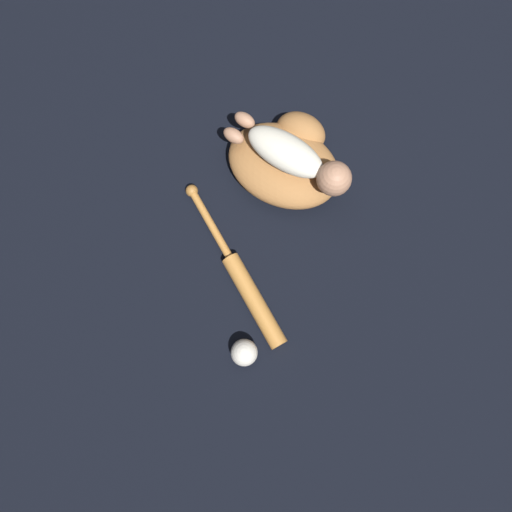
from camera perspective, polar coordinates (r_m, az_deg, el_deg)
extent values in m
plane|color=black|center=(1.44, 3.49, 8.45)|extent=(6.00, 6.00, 0.00)
ellipsoid|color=#A8703D|center=(1.40, 3.35, 10.27)|extent=(0.37, 0.32, 0.10)
ellipsoid|color=#A8703D|center=(1.45, 5.30, 13.90)|extent=(0.17, 0.14, 0.10)
ellipsoid|color=silver|center=(1.32, 3.57, 11.78)|extent=(0.24, 0.18, 0.07)
sphere|color=tan|center=(1.29, 9.10, 8.70)|extent=(0.09, 0.09, 0.09)
ellipsoid|color=tan|center=(1.38, -1.12, 15.26)|extent=(0.07, 0.06, 0.04)
ellipsoid|color=tan|center=(1.36, -2.39, 13.56)|extent=(0.07, 0.06, 0.04)
cylinder|color=#C6843D|center=(1.33, -0.01, -5.16)|extent=(0.20, 0.24, 0.05)
cylinder|color=#C6843D|center=(1.38, -5.04, 3.67)|extent=(0.15, 0.19, 0.02)
sphere|color=#A97034|center=(1.41, -7.17, 7.38)|extent=(0.03, 0.03, 0.03)
sphere|color=silver|center=(1.30, -1.17, -11.00)|extent=(0.07, 0.07, 0.07)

